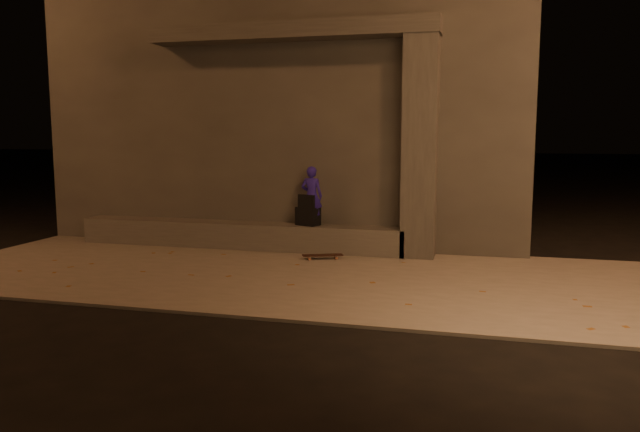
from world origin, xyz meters
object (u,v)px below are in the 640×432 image
(column, at_px, (420,148))
(skateboard, at_px, (323,256))
(skateboarder, at_px, (312,196))
(backpack, at_px, (308,215))

(column, distance_m, skateboard, 2.37)
(skateboarder, relative_size, backpack, 1.89)
(skateboard, bearing_deg, skateboarder, 95.95)
(backpack, relative_size, skateboard, 0.80)
(column, xyz_separation_m, skateboard, (-1.48, -0.65, -1.74))
(backpack, bearing_deg, skateboarder, 22.28)
(column, relative_size, skateboard, 5.32)
(backpack, bearing_deg, column, 22.28)
(skateboarder, bearing_deg, skateboard, 121.54)
(skateboarder, xyz_separation_m, backpack, (-0.06, -0.00, -0.33))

